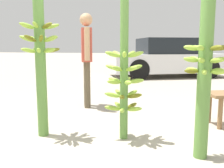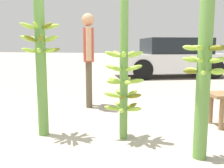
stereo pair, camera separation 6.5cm
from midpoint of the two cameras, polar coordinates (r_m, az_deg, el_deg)
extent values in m
plane|color=#A89E8C|center=(2.56, -0.71, -16.05)|extent=(80.00, 80.00, 0.00)
cylinder|color=#5B8C3D|center=(3.05, -15.31, 4.27)|extent=(0.12, 0.12, 1.71)
ellipsoid|color=#93BC3D|center=(2.92, -16.41, 12.77)|extent=(0.10, 0.19, 0.09)
ellipsoid|color=#656718|center=(2.94, -13.98, 12.83)|extent=(0.19, 0.11, 0.09)
ellipsoid|color=#93BC3D|center=(3.05, -12.91, 12.70)|extent=(0.18, 0.13, 0.09)
ellipsoid|color=#93BC3D|center=(3.16, -13.90, 12.51)|extent=(0.07, 0.19, 0.09)
ellipsoid|color=#93BC3D|center=(3.19, -16.11, 12.38)|extent=(0.16, 0.17, 0.09)
ellipsoid|color=#93BC3D|center=(3.12, -17.99, 12.40)|extent=(0.18, 0.06, 0.09)
ellipsoid|color=#93BC3D|center=(3.00, -18.20, 12.57)|extent=(0.14, 0.18, 0.09)
ellipsoid|color=#93BC3D|center=(3.18, -14.65, 9.89)|extent=(0.08, 0.19, 0.10)
ellipsoid|color=#93BC3D|center=(3.17, -16.87, 9.81)|extent=(0.18, 0.12, 0.10)
ellipsoid|color=#93BC3D|center=(3.07, -18.17, 9.81)|extent=(0.18, 0.12, 0.10)
ellipsoid|color=#656718|center=(2.95, -17.52, 9.91)|extent=(0.09, 0.19, 0.10)
ellipsoid|color=#656718|center=(2.91, -15.27, 10.03)|extent=(0.15, 0.17, 0.10)
ellipsoid|color=#93BC3D|center=(2.97, -13.23, 10.06)|extent=(0.18, 0.05, 0.10)
ellipsoid|color=#93BC3D|center=(3.09, -13.03, 9.99)|extent=(0.15, 0.17, 0.10)
ellipsoid|color=#93BC3D|center=(2.97, -17.79, 7.31)|extent=(0.12, 0.18, 0.08)
ellipsoid|color=#93BC3D|center=(2.90, -15.75, 7.38)|extent=(0.12, 0.18, 0.08)
ellipsoid|color=#93BC3D|center=(2.94, -13.45, 7.48)|extent=(0.19, 0.09, 0.08)
ellipsoid|color=#656718|center=(3.06, -12.75, 7.53)|extent=(0.17, 0.15, 0.08)
ellipsoid|color=#93BC3D|center=(3.17, -14.05, 7.51)|extent=(0.05, 0.18, 0.08)
ellipsoid|color=#93BC3D|center=(3.18, -16.30, 7.43)|extent=(0.17, 0.15, 0.08)
ellipsoid|color=#93BC3D|center=(3.09, -17.96, 7.34)|extent=(0.19, 0.09, 0.08)
cylinder|color=#5B8C3D|center=(2.83, 3.38, 2.95)|extent=(0.09, 0.09, 1.59)
ellipsoid|color=#93BC3D|center=(2.68, 3.42, 6.72)|extent=(0.09, 0.20, 0.10)
ellipsoid|color=#93BC3D|center=(2.78, 6.01, 6.75)|extent=(0.20, 0.06, 0.10)
ellipsoid|color=#93BC3D|center=(2.92, 4.93, 6.85)|extent=(0.12, 0.20, 0.10)
ellipsoid|color=#93BC3D|center=(2.92, 1.87, 6.87)|extent=(0.18, 0.16, 0.10)
ellipsoid|color=#93BC3D|center=(2.78, 0.81, 6.79)|extent=(0.19, 0.14, 0.10)
ellipsoid|color=#93BC3D|center=(2.87, 5.89, 3.74)|extent=(0.19, 0.15, 0.09)
ellipsoid|color=#93BC3D|center=(2.96, 3.34, 3.91)|extent=(0.10, 0.20, 0.09)
ellipsoid|color=#93BC3D|center=(2.87, 0.85, 3.78)|extent=(0.19, 0.06, 0.09)
ellipsoid|color=#93BC3D|center=(2.72, 1.78, 3.52)|extent=(0.12, 0.20, 0.09)
ellipsoid|color=#93BC3D|center=(2.72, 5.06, 3.49)|extent=(0.18, 0.16, 0.09)
ellipsoid|color=#93BC3D|center=(2.77, 1.09, 0.48)|extent=(0.16, 0.18, 0.07)
ellipsoid|color=#93BC3D|center=(2.71, 4.21, 0.30)|extent=(0.14, 0.19, 0.07)
ellipsoid|color=#93BC3D|center=(2.84, 6.06, 0.65)|extent=(0.20, 0.09, 0.07)
ellipsoid|color=#93BC3D|center=(2.97, 4.18, 1.00)|extent=(0.07, 0.19, 0.07)
ellipsoid|color=#93BC3D|center=(2.92, 1.24, 0.90)|extent=(0.20, 0.12, 0.07)
ellipsoid|color=#93BC3D|center=(2.85, 0.69, -2.54)|extent=(0.20, 0.12, 0.09)
ellipsoid|color=#656718|center=(2.74, 2.86, -3.00)|extent=(0.06, 0.20, 0.09)
ellipsoid|color=#656718|center=(2.81, 5.72, -2.75)|extent=(0.20, 0.10, 0.09)
ellipsoid|color=#93BC3D|center=(2.96, 5.17, -2.16)|extent=(0.14, 0.19, 0.09)
ellipsoid|color=#93BC3D|center=(2.98, 2.20, -2.05)|extent=(0.16, 0.18, 0.09)
ellipsoid|color=#93BC3D|center=(2.77, 2.90, -6.11)|extent=(0.07, 0.20, 0.09)
ellipsoid|color=#93BC3D|center=(2.84, 5.72, -5.76)|extent=(0.20, 0.09, 0.09)
ellipsoid|color=#656718|center=(2.99, 5.09, -5.03)|extent=(0.14, 0.19, 0.09)
ellipsoid|color=#93BC3D|center=(3.01, 2.12, -4.91)|extent=(0.16, 0.18, 0.09)
ellipsoid|color=#93BC3D|center=(2.88, 0.68, -5.54)|extent=(0.20, 0.12, 0.09)
cylinder|color=#5B8C3D|center=(2.46, 20.93, 2.21)|extent=(0.13, 0.13, 1.64)
ellipsoid|color=#93BC3D|center=(2.43, 18.19, 7.85)|extent=(0.15, 0.06, 0.07)
ellipsoid|color=#93BC3D|center=(2.33, 20.09, 7.76)|extent=(0.10, 0.15, 0.07)
ellipsoid|color=#656718|center=(2.35, 23.24, 7.59)|extent=(0.12, 0.15, 0.07)
ellipsoid|color=#656718|center=(2.47, 24.21, 7.54)|extent=(0.15, 0.06, 0.07)
ellipsoid|color=#93BC3D|center=(2.57, 22.25, 7.66)|extent=(0.10, 0.15, 0.07)
ellipsoid|color=#93BC3D|center=(2.55, 19.37, 7.81)|extent=(0.12, 0.15, 0.07)
ellipsoid|color=#93BC3D|center=(2.36, 23.33, 4.97)|extent=(0.13, 0.14, 0.07)
ellipsoid|color=#93BC3D|center=(2.49, 23.97, 5.07)|extent=(0.15, 0.07, 0.07)
ellipsoid|color=#93BC3D|center=(2.58, 21.82, 5.29)|extent=(0.09, 0.15, 0.07)
ellipsoid|color=#93BC3D|center=(2.54, 19.01, 5.40)|extent=(0.13, 0.14, 0.07)
ellipsoid|color=#93BC3D|center=(2.42, 18.13, 5.30)|extent=(0.15, 0.07, 0.07)
ellipsoid|color=#93BC3D|center=(2.33, 20.28, 5.09)|extent=(0.09, 0.15, 0.07)
ellipsoid|color=#93BC3D|center=(2.33, 20.88, 2.51)|extent=(0.06, 0.15, 0.05)
ellipsoid|color=#93BC3D|center=(2.39, 23.62, 2.50)|extent=(0.14, 0.12, 0.05)
ellipsoid|color=#93BC3D|center=(2.52, 23.56, 2.78)|extent=(0.15, 0.10, 0.05)
ellipsoid|color=#93BC3D|center=(2.59, 21.04, 3.04)|extent=(0.06, 0.15, 0.05)
ellipsoid|color=#93BC3D|center=(2.53, 18.45, 3.05)|extent=(0.14, 0.12, 0.05)
ellipsoid|color=#656718|center=(2.40, 18.23, 2.80)|extent=(0.15, 0.10, 0.05)
cylinder|color=brown|center=(4.38, -4.85, -0.21)|extent=(0.14, 0.14, 0.81)
cylinder|color=brown|center=(4.56, -4.93, 0.11)|extent=(0.14, 0.14, 0.81)
cube|color=#BF4C3F|center=(4.42, -5.00, 8.87)|extent=(0.32, 0.43, 0.57)
cylinder|color=tan|center=(4.18, -4.89, 9.09)|extent=(0.12, 0.12, 0.55)
cylinder|color=tan|center=(4.66, -5.11, 9.02)|extent=(0.12, 0.12, 0.55)
sphere|color=tan|center=(4.44, -5.08, 14.43)|extent=(0.22, 0.22, 0.22)
cylinder|color=olive|center=(3.78, 22.12, -5.27)|extent=(0.06, 0.06, 0.41)
cylinder|color=olive|center=(3.54, 24.24, -6.33)|extent=(0.06, 0.06, 0.41)
cube|color=silver|center=(9.29, 13.33, 4.78)|extent=(4.37, 3.28, 0.64)
cube|color=black|center=(9.33, 14.38, 8.41)|extent=(2.68, 2.41, 0.55)
cylinder|color=black|center=(8.15, 7.20, 3.27)|extent=(0.70, 0.46, 0.67)
cylinder|color=black|center=(9.72, 4.74, 4.14)|extent=(0.70, 0.46, 0.67)
cylinder|color=black|center=(9.10, 22.43, 3.23)|extent=(0.70, 0.46, 0.67)
cylinder|color=black|center=(10.53, 18.01, 4.08)|extent=(0.70, 0.46, 0.67)
camera|label=1|loc=(0.03, -89.37, 0.09)|focal=40.00mm
camera|label=2|loc=(0.03, 90.63, -0.09)|focal=40.00mm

